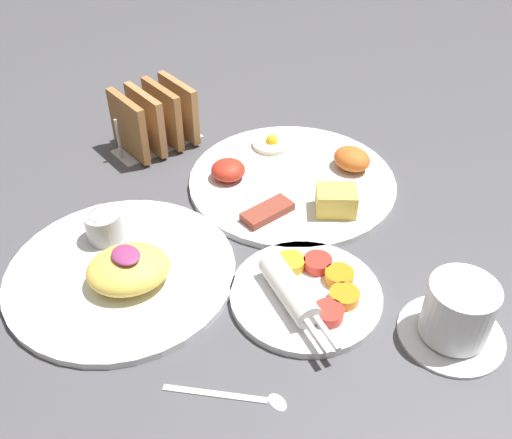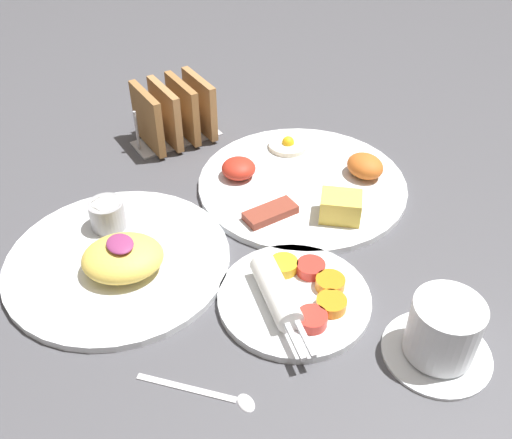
# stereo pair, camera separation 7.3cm
# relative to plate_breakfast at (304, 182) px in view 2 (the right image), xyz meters

# --- Properties ---
(ground_plane) EXTENTS (3.00, 3.00, 0.00)m
(ground_plane) POSITION_rel_plate_breakfast_xyz_m (0.01, -0.17, -0.01)
(ground_plane) COLOR #47474C
(plate_breakfast) EXTENTS (0.32, 0.32, 0.05)m
(plate_breakfast) POSITION_rel_plate_breakfast_xyz_m (0.00, 0.00, 0.00)
(plate_breakfast) COLOR white
(plate_breakfast) RESTS_ON ground_plane
(plate_condiments) EXTENTS (0.19, 0.18, 0.04)m
(plate_condiments) POSITION_rel_plate_breakfast_xyz_m (0.18, -0.15, 0.00)
(plate_condiments) COLOR white
(plate_condiments) RESTS_ON ground_plane
(plate_foreground) EXTENTS (0.29, 0.29, 0.06)m
(plate_foreground) POSITION_rel_plate_breakfast_xyz_m (0.01, -0.30, 0.00)
(plate_foreground) COLOR white
(plate_foreground) RESTS_ON ground_plane
(toast_rack) EXTENTS (0.10, 0.15, 0.10)m
(toast_rack) POSITION_rel_plate_breakfast_xyz_m (-0.23, -0.10, 0.04)
(toast_rack) COLOR #B7B7BC
(toast_rack) RESTS_ON ground_plane
(coffee_cup) EXTENTS (0.12, 0.12, 0.08)m
(coffee_cup) POSITION_rel_plate_breakfast_xyz_m (0.33, -0.06, 0.03)
(coffee_cup) COLOR white
(coffee_cup) RESTS_ON ground_plane
(teaspoon) EXTENTS (0.10, 0.09, 0.01)m
(teaspoon) POSITION_rel_plate_breakfast_xyz_m (0.25, -0.29, -0.01)
(teaspoon) COLOR silver
(teaspoon) RESTS_ON ground_plane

